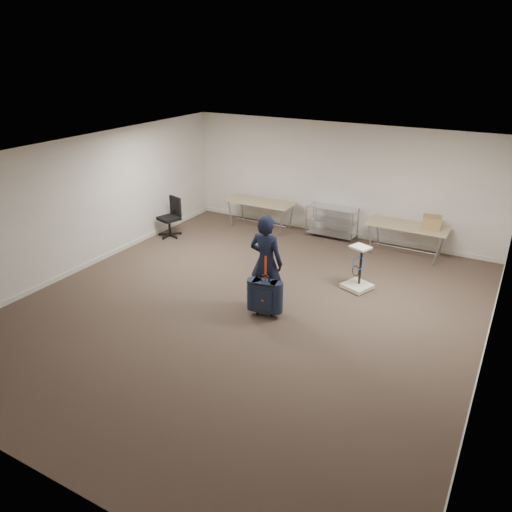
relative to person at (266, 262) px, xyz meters
The scene contains 10 objects.
ground 0.95m from the person, 137.67° to the right, with size 9.00×9.00×0.00m, color #413527.
room_shell 1.45m from the person, 102.26° to the left, with size 8.00×9.00×9.00m.
folding_table_left 4.30m from the person, 120.02° to the left, with size 1.80×0.75×0.73m.
folding_table_right 4.08m from the person, 66.10° to the left, with size 1.80×0.75×0.73m.
wire_shelf 4.00m from the person, 93.61° to the left, with size 1.22×0.47×0.80m.
person is the anchor object (origin of this frame).
suitcase 0.61m from the person, 64.30° to the right, with size 0.46×0.32×1.15m.
office_chair 4.42m from the person, 151.48° to the left, with size 0.60×0.60×0.99m.
equipment_cart 2.07m from the person, 50.10° to the left, with size 0.64×0.64×0.91m.
cardboard_box 4.31m from the person, 60.01° to the left, with size 0.39×0.29×0.29m, color #9C7C48.
Camera 1 is at (4.09, -7.01, 4.49)m, focal length 35.00 mm.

